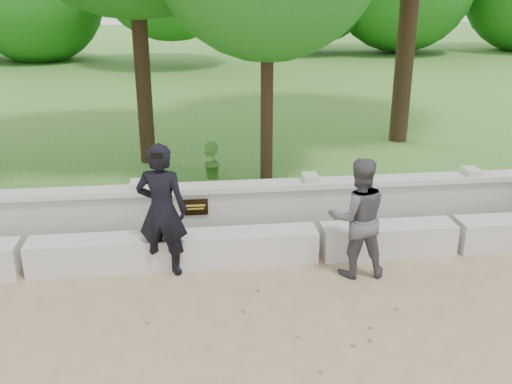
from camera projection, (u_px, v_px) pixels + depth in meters
ground at (174, 347)px, 6.08m from camera, size 80.00×80.00×0.00m
lawn at (180, 95)px, 19.08m from camera, size 40.00×22.00×0.25m
concrete_bench at (175, 250)px, 7.77m from camera, size 11.90×0.45×0.45m
parapet_wall at (175, 214)px, 8.34m from camera, size 12.50×0.35×0.90m
man_main at (162, 210)px, 7.35m from camera, size 0.73×0.66×1.79m
visitor_left at (358, 218)px, 7.35m from camera, size 0.80×0.64×1.61m
shrub_b at (211, 160)px, 10.49m from camera, size 0.44×0.46×0.66m
shrub_d at (168, 187)px, 9.26m from camera, size 0.34×0.36×0.56m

